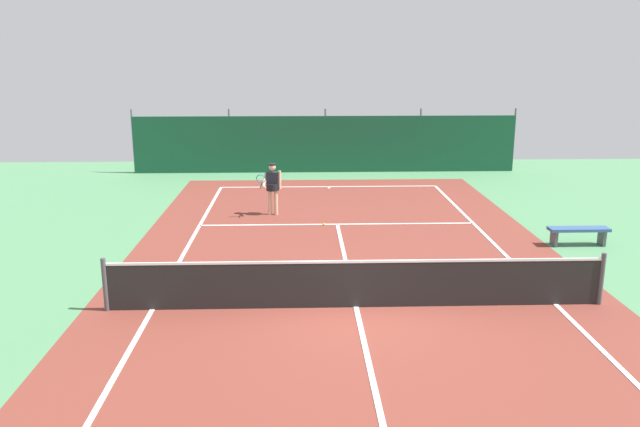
{
  "coord_description": "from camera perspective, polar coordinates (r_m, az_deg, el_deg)",
  "views": [
    {
      "loc": [
        -1.14,
        -12.13,
        5.05
      ],
      "look_at": [
        -0.59,
        4.23,
        0.9
      ],
      "focal_mm": 36.02,
      "sensor_mm": 36.0,
      "label": 1
    }
  ],
  "objects": [
    {
      "name": "ground_plane",
      "position": [
        13.19,
        3.22,
        -8.31
      ],
      "size": [
        36.0,
        36.0,
        0.0
      ],
      "primitive_type": "plane",
      "color": "#4C8456"
    },
    {
      "name": "court_surface",
      "position": [
        13.19,
        3.22,
        -8.3
      ],
      "size": [
        11.02,
        26.6,
        0.01
      ],
      "color": "brown",
      "rests_on": "ground"
    },
    {
      "name": "tennis_net",
      "position": [
        13.0,
        3.25,
        -6.23
      ],
      "size": [
        10.12,
        0.1,
        1.1
      ],
      "color": "black",
      "rests_on": "ground"
    },
    {
      "name": "back_fence",
      "position": [
        28.0,
        0.44,
        5.23
      ],
      "size": [
        16.3,
        0.98,
        2.7
      ],
      "color": "#14472D",
      "rests_on": "ground"
    },
    {
      "name": "tennis_player",
      "position": [
        20.23,
        -4.26,
        2.54
      ],
      "size": [
        0.77,
        0.71,
        1.64
      ],
      "rotation": [
        0.0,
        0.0,
        3.0
      ],
      "color": "#D8AD8C",
      "rests_on": "ground"
    },
    {
      "name": "tennis_ball_near_player",
      "position": [
        19.16,
        0.34,
        -0.95
      ],
      "size": [
        0.07,
        0.07,
        0.07
      ],
      "primitive_type": "sphere",
      "color": "#CCDB33",
      "rests_on": "ground"
    },
    {
      "name": "parked_car",
      "position": [
        30.96,
        3.64,
        6.39
      ],
      "size": [
        2.07,
        4.23,
        1.68
      ],
      "rotation": [
        0.0,
        0.0,
        0.01
      ],
      "color": "silver",
      "rests_on": "ground"
    },
    {
      "name": "courtside_bench",
      "position": [
        18.44,
        21.99,
        -1.52
      ],
      "size": [
        1.6,
        0.4,
        0.49
      ],
      "color": "#335184",
      "rests_on": "ground"
    }
  ]
}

